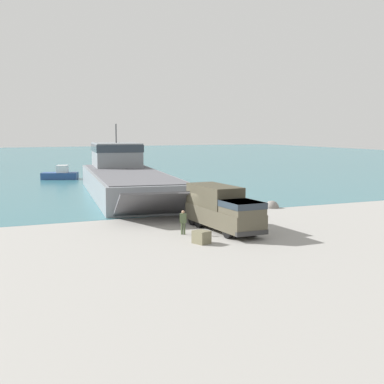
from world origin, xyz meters
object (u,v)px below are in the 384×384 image
Objects in this scene: landing_craft at (125,176)px; cargo_crate at (201,237)px; military_truck at (223,208)px; soldier_on_ramp at (183,221)px; moored_boat_a at (60,175)px.

cargo_crate is at bearing -88.05° from landing_craft.
cargo_crate is (-3.26, -3.39, -1.22)m from military_truck.
soldier_on_ramp is 3.25m from cargo_crate.
landing_craft is 24.21m from military_truck.
military_truck is (-0.00, -24.21, -0.35)m from landing_craft.
soldier_on_ramp is at bearing -87.80° from military_truck.
moored_boat_a is 5.65× the size of cargo_crate.
soldier_on_ramp is 1.70× the size of cargo_crate.
landing_craft reaches higher than cargo_crate.
moored_boat_a is at bearing 90.37° from cargo_crate.
soldier_on_ramp is 45.31m from moored_boat_a.
military_truck is 8.18× the size of cargo_crate.
moored_boat_a is 48.51m from cargo_crate.
military_truck is at bearing -154.86° from moored_boat_a.
landing_craft is at bearing 83.26° from cargo_crate.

